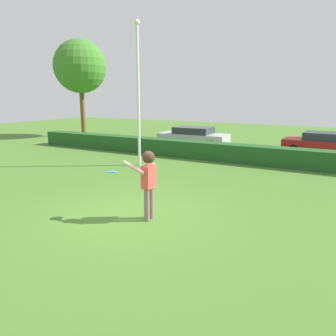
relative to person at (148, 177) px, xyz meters
The scene contains 8 objects.
ground_plane 1.24m from the person, behind, with size 60.00×60.00×0.00m, color #49752B.
person is the anchor object (origin of this frame).
frisbee 0.94m from the person, 159.59° to the right, with size 0.27×0.27×0.06m.
lamppost 6.97m from the person, 125.81° to the left, with size 0.24×0.24×6.20m.
hedge_row 8.23m from the person, 93.75° to the left, with size 24.08×0.90×0.85m, color #215221.
parked_car_silver 11.94m from the person, 108.92° to the left, with size 4.25×1.90×1.25m.
parked_car_red 12.37m from the person, 73.79° to the left, with size 4.29×1.99×1.25m.
willow_tree 18.88m from the person, 138.24° to the left, with size 3.94×3.94×7.24m.
Camera 1 is at (4.66, -6.39, 3.08)m, focal length 34.01 mm.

